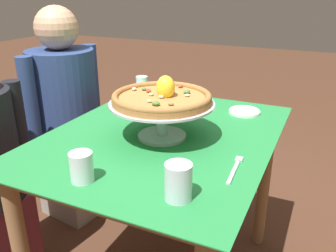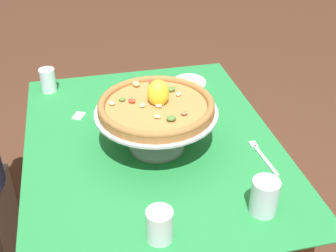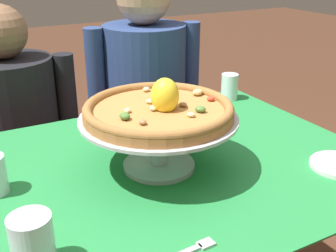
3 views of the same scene
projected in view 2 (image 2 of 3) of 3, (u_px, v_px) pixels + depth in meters
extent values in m
cylinder|color=olive|center=(204.00, 144.00, 2.19)|extent=(0.06, 0.06, 0.74)
cylinder|color=olive|center=(61.00, 163.00, 2.05)|extent=(0.06, 0.06, 0.74)
cube|color=olive|center=(152.00, 145.00, 1.53)|extent=(1.06, 0.82, 0.02)
cube|color=#237F3D|center=(152.00, 142.00, 1.52)|extent=(1.10, 0.86, 0.00)
cylinder|color=#B7B7C1|center=(157.00, 145.00, 1.49)|extent=(0.19, 0.19, 0.01)
cylinder|color=#B7B7C1|center=(157.00, 129.00, 1.45)|extent=(0.04, 0.04, 0.12)
cylinder|color=#B7B7C1|center=(156.00, 112.00, 1.42)|extent=(0.40, 0.40, 0.01)
cylinder|color=#AD753D|center=(156.00, 108.00, 1.41)|extent=(0.38, 0.38, 0.02)
torus|color=olive|center=(156.00, 104.00, 1.40)|extent=(0.38, 0.38, 0.02)
ellipsoid|color=tan|center=(136.00, 84.00, 1.50)|extent=(0.03, 0.03, 0.02)
ellipsoid|color=#4C7533|center=(171.00, 118.00, 1.32)|extent=(0.02, 0.03, 0.02)
ellipsoid|color=#4C7533|center=(122.00, 99.00, 1.42)|extent=(0.02, 0.02, 0.01)
ellipsoid|color=beige|center=(158.00, 116.00, 1.33)|extent=(0.02, 0.03, 0.01)
ellipsoid|color=#4C7533|center=(172.00, 89.00, 1.47)|extent=(0.03, 0.04, 0.02)
ellipsoid|color=#C63D28|center=(151.00, 82.00, 1.52)|extent=(0.03, 0.02, 0.01)
ellipsoid|color=#996B42|center=(184.00, 113.00, 1.35)|extent=(0.02, 0.02, 0.01)
ellipsoid|color=#996B42|center=(156.00, 104.00, 1.40)|extent=(0.03, 0.03, 0.01)
ellipsoid|color=beige|center=(143.00, 105.00, 1.39)|extent=(0.03, 0.03, 0.01)
ellipsoid|color=#996B42|center=(157.00, 94.00, 1.45)|extent=(0.03, 0.03, 0.01)
ellipsoid|color=#C63D28|center=(132.00, 101.00, 1.41)|extent=(0.03, 0.03, 0.01)
ellipsoid|color=beige|center=(159.00, 106.00, 1.39)|extent=(0.03, 0.03, 0.01)
ellipsoid|color=beige|center=(112.00, 103.00, 1.40)|extent=(0.03, 0.03, 0.01)
ellipsoid|color=beige|center=(179.00, 94.00, 1.45)|extent=(0.03, 0.03, 0.01)
ellipsoid|color=yellow|center=(158.00, 93.00, 1.40)|extent=(0.10, 0.10, 0.09)
cylinder|color=silver|center=(160.00, 225.00, 1.13)|extent=(0.07, 0.07, 0.09)
cylinder|color=silver|center=(160.00, 229.00, 1.13)|extent=(0.06, 0.06, 0.07)
cylinder|color=silver|center=(264.00, 197.00, 1.21)|extent=(0.08, 0.08, 0.11)
cylinder|color=silver|center=(263.00, 205.00, 1.22)|extent=(0.07, 0.07, 0.04)
cylinder|color=white|center=(48.00, 80.00, 1.80)|extent=(0.06, 0.06, 0.10)
cylinder|color=silver|center=(49.00, 86.00, 1.81)|extent=(0.06, 0.06, 0.05)
cylinder|color=white|center=(189.00, 83.00, 1.87)|extent=(0.14, 0.14, 0.01)
torus|color=white|center=(189.00, 82.00, 1.87)|extent=(0.14, 0.14, 0.01)
cube|color=#B7B7C1|center=(266.00, 160.00, 1.42)|extent=(0.16, 0.02, 0.01)
cube|color=#B7B7C1|center=(253.00, 144.00, 1.50)|extent=(0.03, 0.03, 0.01)
cube|color=white|center=(79.00, 116.00, 1.65)|extent=(0.06, 0.05, 0.00)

